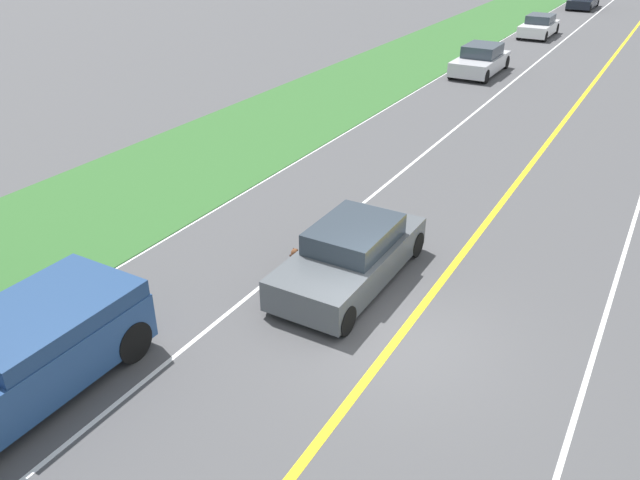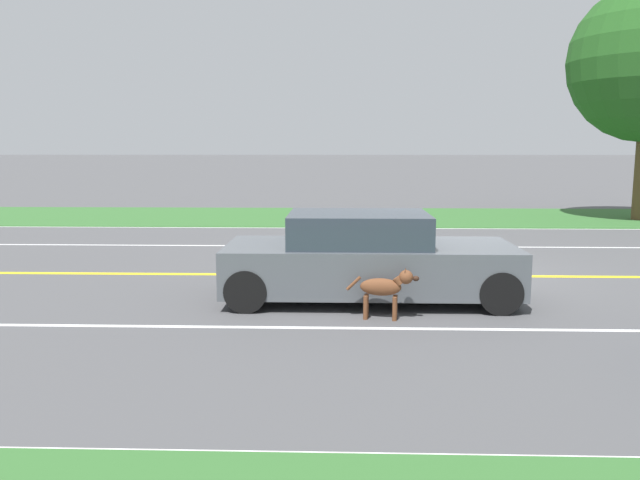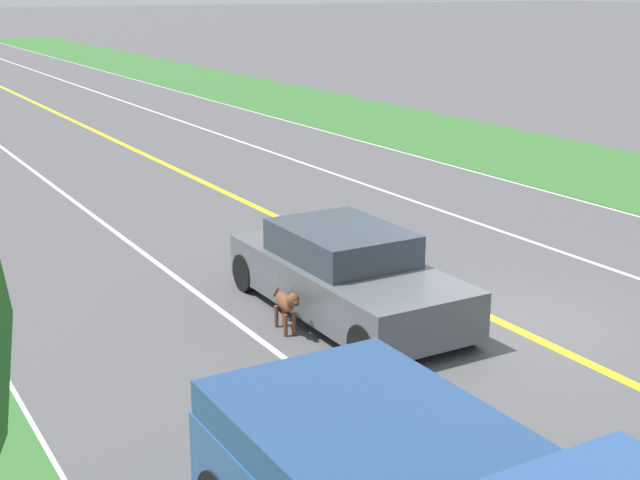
{
  "view_description": "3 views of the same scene",
  "coord_description": "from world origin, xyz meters",
  "px_view_note": "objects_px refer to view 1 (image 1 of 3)",
  "views": [
    {
      "loc": [
        -3.71,
        9.56,
        7.67
      ],
      "look_at": [
        2.32,
        -0.84,
        1.22
      ],
      "focal_mm": 35.0,
      "sensor_mm": 36.0,
      "label": 1
    },
    {
      "loc": [
        11.56,
        -1.91,
        2.39
      ],
      "look_at": [
        2.27,
        -2.21,
        1.01
      ],
      "focal_mm": 35.0,
      "sensor_mm": 36.0,
      "label": 2
    },
    {
      "loc": [
        8.78,
        9.62,
        4.98
      ],
      "look_at": [
        1.93,
        -2.16,
        1.05
      ],
      "focal_mm": 50.0,
      "sensor_mm": 36.0,
      "label": 3
    }
  ],
  "objects_px": {
    "ego_car": "(351,255)",
    "car_trailing_mid": "(539,26)",
    "dog": "(303,254)",
    "car_trailing_far": "(584,0)",
    "car_trailing_near": "(481,60)"
  },
  "relations": [
    {
      "from": "dog",
      "to": "car_trailing_near",
      "type": "height_order",
      "value": "car_trailing_near"
    },
    {
      "from": "ego_car",
      "to": "car_trailing_far",
      "type": "xyz_separation_m",
      "value": [
        3.2,
        -48.59,
        -0.01
      ]
    },
    {
      "from": "ego_car",
      "to": "car_trailing_mid",
      "type": "relative_size",
      "value": 1.05
    },
    {
      "from": "car_trailing_mid",
      "to": "ego_car",
      "type": "bearing_deg",
      "value": 95.87
    },
    {
      "from": "dog",
      "to": "car_trailing_far",
      "type": "xyz_separation_m",
      "value": [
        2.04,
        -48.81,
        0.18
      ]
    },
    {
      "from": "ego_car",
      "to": "car_trailing_far",
      "type": "bearing_deg",
      "value": -86.24
    },
    {
      "from": "dog",
      "to": "car_trailing_far",
      "type": "distance_m",
      "value": 48.85
    },
    {
      "from": "ego_car",
      "to": "car_trailing_mid",
      "type": "bearing_deg",
      "value": -84.13
    },
    {
      "from": "car_trailing_mid",
      "to": "car_trailing_far",
      "type": "relative_size",
      "value": 0.9
    },
    {
      "from": "ego_car",
      "to": "car_trailing_mid",
      "type": "xyz_separation_m",
      "value": [
        3.45,
        -33.5,
        -0.01
      ]
    },
    {
      "from": "ego_car",
      "to": "dog",
      "type": "relative_size",
      "value": 4.42
    },
    {
      "from": "car_trailing_near",
      "to": "car_trailing_far",
      "type": "height_order",
      "value": "car_trailing_near"
    },
    {
      "from": "car_trailing_mid",
      "to": "car_trailing_far",
      "type": "xyz_separation_m",
      "value": [
        -0.25,
        -15.08,
        0.0
      ]
    },
    {
      "from": "car_trailing_far",
      "to": "ego_car",
      "type": "bearing_deg",
      "value": 93.76
    },
    {
      "from": "ego_car",
      "to": "car_trailing_mid",
      "type": "height_order",
      "value": "ego_car"
    }
  ]
}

